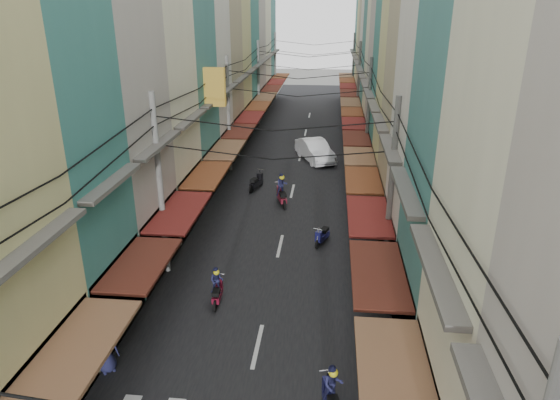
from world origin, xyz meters
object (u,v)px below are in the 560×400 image
Objects in this scene: bicycle at (416,351)px; traffic_sign at (416,289)px; white_car at (315,160)px; market_umbrella at (501,378)px.

traffic_sign reaches higher than bicycle.
traffic_sign is (4.26, -22.32, 2.23)m from white_car.
market_umbrella is 0.77× the size of traffic_sign.
market_umbrella reaches higher than bicycle.
bicycle is 4.44m from market_umbrella.
bicycle is at bearing -101.93° from white_car.
market_umbrella is at bearing -67.77° from traffic_sign.
traffic_sign is (-1.67, 4.08, 0.16)m from market_umbrella.
market_umbrella is at bearing -173.63° from bicycle.
traffic_sign reaches higher than market_umbrella.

